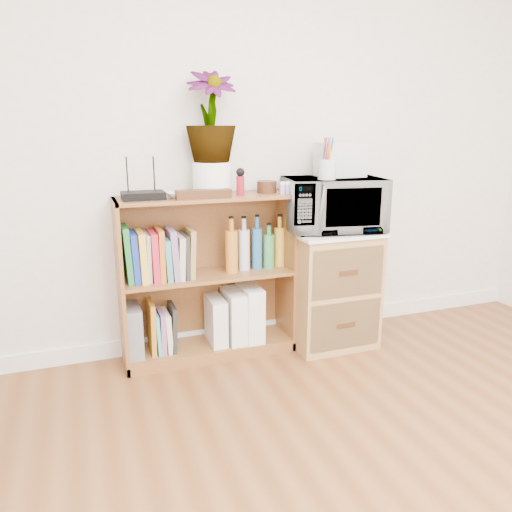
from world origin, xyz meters
name	(u,v)px	position (x,y,z in m)	size (l,w,h in m)	color
skirting_board	(256,329)	(0.00, 2.24, 0.05)	(4.00, 0.02, 0.10)	white
bookshelf	(208,278)	(-0.35, 2.10, 0.47)	(1.00, 0.30, 0.95)	brown
wicker_unit	(329,288)	(0.40, 2.02, 0.35)	(0.50, 0.45, 0.70)	#9E7542
microwave	(333,204)	(0.40, 2.02, 0.88)	(0.56, 0.38, 0.31)	silver
pen_cup	(327,169)	(0.32, 1.95, 1.09)	(0.10, 0.10, 0.11)	silver
small_appliance	(340,160)	(0.47, 2.08, 1.13)	(0.25, 0.21, 0.20)	silver
router	(143,195)	(-0.69, 2.08, 0.97)	(0.22, 0.15, 0.04)	black
white_bowl	(178,195)	(-0.51, 2.07, 0.97)	(0.13, 0.13, 0.03)	silver
plant_pot	(212,179)	(-0.31, 2.12, 1.04)	(0.21, 0.21, 0.18)	white
potted_plant	(211,116)	(-0.31, 2.12, 1.38)	(0.27, 0.27, 0.49)	#346E2C
trinket_box	(203,194)	(-0.39, 2.00, 0.97)	(0.30, 0.07, 0.05)	#3D1F10
kokeshi_doll	(240,186)	(-0.16, 2.06, 1.00)	(0.05, 0.05, 0.10)	maroon
wooden_bowl	(267,187)	(0.02, 2.11, 0.98)	(0.12, 0.12, 0.07)	#351A0E
paint_jars	(288,189)	(0.10, 2.01, 0.98)	(0.12, 0.04, 0.06)	#CD727E
file_box	(133,330)	(-0.79, 2.10, 0.21)	(0.09, 0.23, 0.28)	slate
magazine_holder_left	(216,320)	(-0.31, 2.09, 0.21)	(0.09, 0.22, 0.28)	silver
magazine_holder_mid	(234,316)	(-0.20, 2.09, 0.22)	(0.10, 0.25, 0.31)	white
magazine_holder_right	(250,312)	(-0.10, 2.09, 0.24)	(0.10, 0.27, 0.33)	white
cookbooks	(158,255)	(-0.63, 2.10, 0.64)	(0.38, 0.20, 0.31)	#22803A
liquor_bottles	(261,244)	(-0.02, 2.10, 0.65)	(0.46, 0.07, 0.32)	#C77625
lower_books	(162,329)	(-0.63, 2.10, 0.20)	(0.15, 0.19, 0.30)	#BA7620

